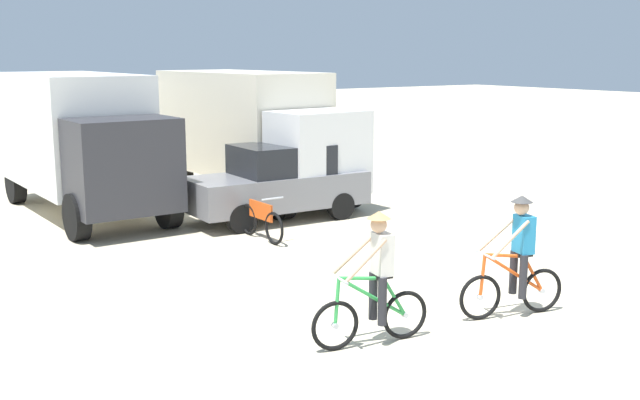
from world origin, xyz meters
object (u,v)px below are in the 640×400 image
box_truck_cream_rv (253,128)px  cyclist_cowboy_hat (517,261)px  box_truck_white_box (80,136)px  bicycle_spare (261,221)px  sedan_parked (277,182)px  cyclist_orange_shirt (375,283)px

box_truck_cream_rv → cyclist_cowboy_hat: 10.66m
box_truck_white_box → cyclist_cowboy_hat: size_ratio=3.74×
box_truck_cream_rv → bicycle_spare: box_truck_cream_rv is taller
sedan_parked → cyclist_cowboy_hat: cyclist_cowboy_hat is taller
box_truck_cream_rv → sedan_parked: (-0.90, -2.77, -0.99)m
bicycle_spare → box_truck_white_box: bearing=115.0°
sedan_parked → bicycle_spare: size_ratio=2.45×
box_truck_white_box → box_truck_cream_rv: bearing=-6.7°
cyclist_cowboy_hat → bicycle_spare: bearing=97.4°
box_truck_cream_rv → bicycle_spare: size_ratio=3.99×
box_truck_cream_rv → cyclist_orange_shirt: size_ratio=3.79×
box_truck_white_box → sedan_parked: 4.94m
bicycle_spare → box_truck_cream_rv: bearing=62.8°
sedan_parked → cyclist_orange_shirt: size_ratio=2.33×
box_truck_white_box → box_truck_cream_rv: size_ratio=0.98×
box_truck_cream_rv → cyclist_orange_shirt: (-3.83, -10.27, -1.03)m
box_truck_cream_rv → cyclist_orange_shirt: box_truck_cream_rv is taller
box_truck_cream_rv → cyclist_orange_shirt: 11.00m
box_truck_cream_rv → sedan_parked: 3.08m
box_truck_white_box → cyclist_orange_shirt: bearing=-86.7°
cyclist_cowboy_hat → sedan_parked: bearing=86.3°
box_truck_white_box → bicycle_spare: box_truck_white_box is taller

